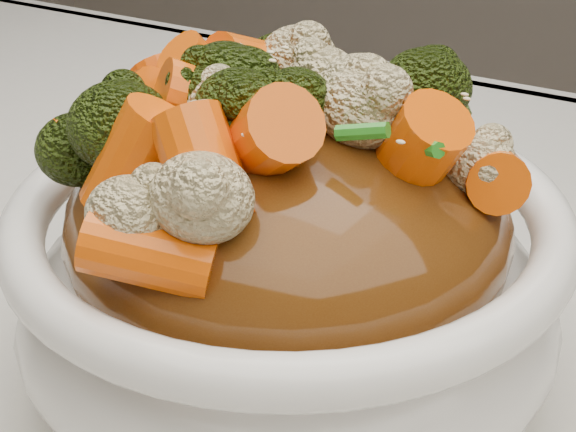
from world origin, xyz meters
The scene contains 7 objects.
bowl centered at (-0.05, 0.01, 0.79)m, with size 0.22×0.22×0.09m, color white, non-canonical shape.
sauce_base centered at (-0.05, 0.01, 0.82)m, with size 0.18×0.18×0.10m, color #532C0E.
carrots centered at (-0.05, 0.01, 0.89)m, with size 0.18×0.18×0.05m, color #F25B07, non-canonical shape.
broccoli centered at (-0.05, 0.01, 0.89)m, with size 0.18×0.18×0.05m, color black, non-canonical shape.
cauliflower centered at (-0.05, 0.01, 0.88)m, with size 0.18×0.18×0.04m, color beige, non-canonical shape.
scallions centered at (-0.05, 0.01, 0.89)m, with size 0.13×0.13×0.02m, color #24801D, non-canonical shape.
sesame_seeds centered at (-0.05, 0.01, 0.89)m, with size 0.16×0.16×0.01m, color beige, non-canonical shape.
Camera 1 is at (0.10, -0.25, 1.00)m, focal length 55.00 mm.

